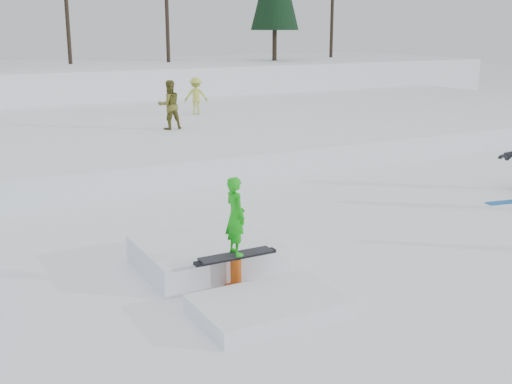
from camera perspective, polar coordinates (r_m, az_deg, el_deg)
name	(u,v)px	position (r m, az deg, el deg)	size (l,w,h in m)	color
ground	(282,272)	(12.66, 2.34, -7.11)	(120.00, 120.00, 0.00)	white
snow_berm	(23,87)	(40.69, -20.04, 8.80)	(60.00, 14.00, 2.40)	white
snow_midrise	(81,134)	(27.12, -15.25, 4.98)	(50.00, 18.00, 0.80)	white
walker_olive	(169,105)	(24.97, -7.71, 7.68)	(0.91, 0.71, 1.87)	brown
walker_ygreen	(196,96)	(29.22, -5.35, 8.50)	(1.06, 0.61, 1.64)	#B6C545
loose_board_teal	(510,202)	(18.82, 21.64, -0.81)	(1.40, 0.28, 0.03)	#1654A3
jib_rail_feature	(222,264)	(12.22, -3.02, -6.39)	(2.60, 4.40, 2.11)	white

